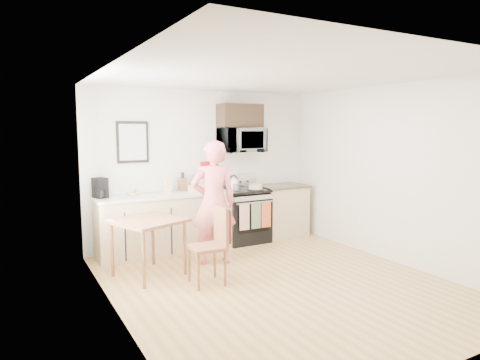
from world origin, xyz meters
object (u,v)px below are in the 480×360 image
range (244,217)px  person (214,203)px  microwave (241,140)px  chair (217,234)px  cake (256,187)px  dining_table (148,226)px

range → person: size_ratio=0.65×
range → microwave: bearing=90.1°
person → chair: bearing=83.1°
microwave → cake: 0.85m
microwave → chair: microwave is taller
dining_table → cake: (2.10, 0.73, 0.29)m
cake → person: bearing=-149.1°
range → cake: (0.12, -0.18, 0.53)m
person → dining_table: person is taller
person → chair: (-0.31, -0.74, -0.26)m
chair → cake: 2.02m
range → chair: size_ratio=1.18×
microwave → person: (-0.98, -0.95, -0.86)m
person → range: bearing=-123.7°
range → chair: (-1.29, -1.58, 0.20)m
person → cake: person is taller
person → cake: 1.29m
chair → dining_table: bearing=139.6°
cake → range: bearing=124.3°
range → cake: range is taller
range → cake: 0.58m
microwave → chair: bearing=-127.4°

